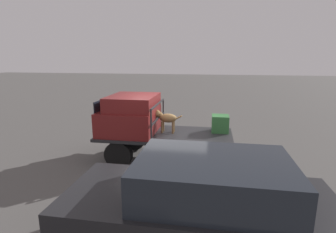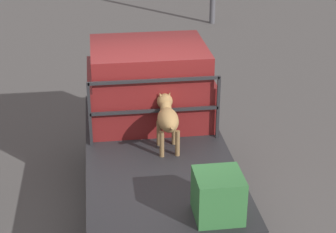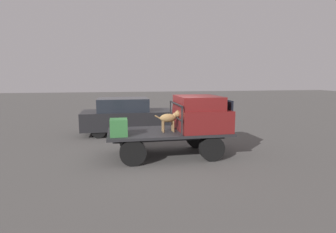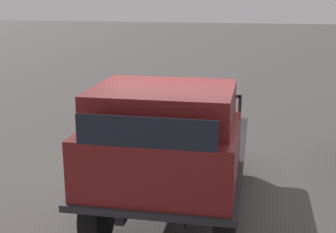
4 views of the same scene
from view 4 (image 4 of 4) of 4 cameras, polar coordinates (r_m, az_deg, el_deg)
The scene contains 6 objects.
ground_plane at distance 6.97m, azimuth 1.08°, elevation -10.75°, with size 80.00×80.00×0.00m, color #514F4C.
flatbed_truck at distance 6.73m, azimuth 1.11°, elevation -6.13°, with size 3.90×1.88×0.84m.
truck_cab at distance 5.49m, azimuth -0.73°, elevation -2.63°, with size 1.60×1.76×1.12m.
truck_headboard at distance 6.25m, azimuth 0.78°, elevation 0.21°, with size 0.04×1.76×0.90m.
dog at distance 6.51m, azimuth -0.13°, elevation -0.54°, with size 0.90×0.27×0.71m.
cargo_crate at distance 8.17m, azimuth -0.26°, elevation 1.30°, with size 0.51×0.51×0.51m.
Camera 4 is at (6.19, 1.04, 3.04)m, focal length 50.00 mm.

